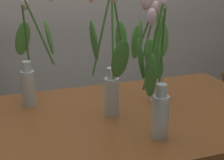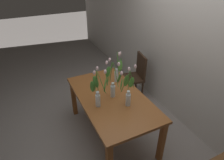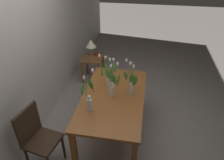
% 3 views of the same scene
% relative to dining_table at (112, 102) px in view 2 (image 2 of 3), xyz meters
% --- Properties ---
extents(ground_plane, '(18.00, 18.00, 0.00)m').
position_rel_dining_table_xyz_m(ground_plane, '(0.00, 0.00, -0.65)').
color(ground_plane, gray).
extents(room_wall_rear, '(9.00, 0.10, 2.70)m').
position_rel_dining_table_xyz_m(room_wall_rear, '(0.00, 1.27, 0.70)').
color(room_wall_rear, beige).
rests_on(room_wall_rear, ground).
extents(dining_table, '(1.60, 0.90, 0.74)m').
position_rel_dining_table_xyz_m(dining_table, '(0.00, 0.00, 0.00)').
color(dining_table, brown).
rests_on(dining_table, ground).
extents(tulip_vase_0, '(0.16, 0.27, 0.57)m').
position_rel_dining_table_xyz_m(tulip_vase_0, '(0.25, 0.12, 0.30)').
color(tulip_vase_0, silver).
rests_on(tulip_vase_0, dining_table).
extents(tulip_vase_1, '(0.21, 0.25, 0.58)m').
position_rel_dining_table_xyz_m(tulip_vase_1, '(-0.00, 0.01, 0.31)').
color(tulip_vase_1, silver).
rests_on(tulip_vase_1, dining_table).
extents(tulip_vase_2, '(0.19, 0.23, 0.57)m').
position_rel_dining_table_xyz_m(tulip_vase_2, '(0.09, -0.25, 0.30)').
color(tulip_vase_2, silver).
rests_on(tulip_vase_2, dining_table).
extents(tulip_vase_3, '(0.21, 0.15, 0.57)m').
position_rel_dining_table_xyz_m(tulip_vase_3, '(-0.33, 0.27, 0.28)').
color(tulip_vase_3, silver).
rests_on(tulip_vase_3, dining_table).
extents(dining_chair, '(0.47, 0.47, 0.93)m').
position_rel_dining_table_xyz_m(dining_chair, '(-0.73, 0.88, -0.12)').
color(dining_chair, '#382619').
rests_on(dining_chair, ground).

